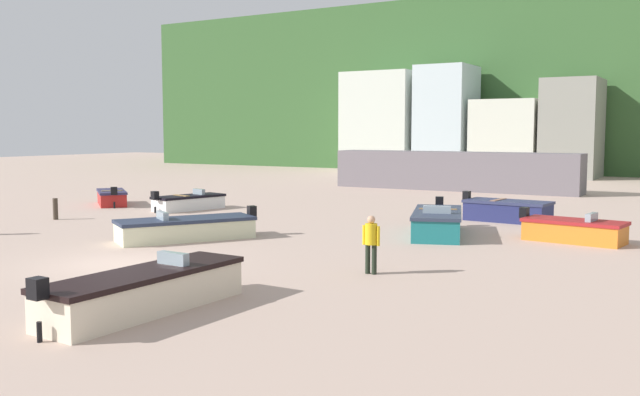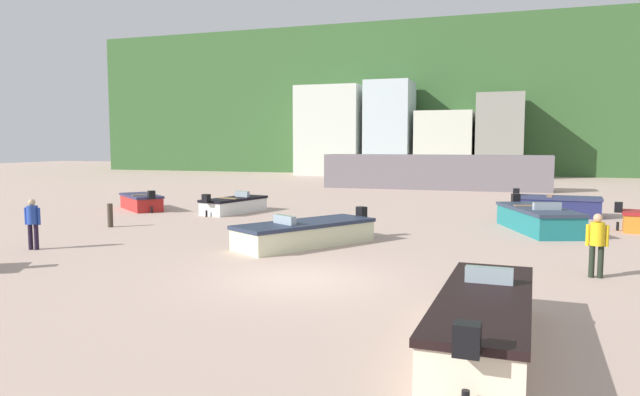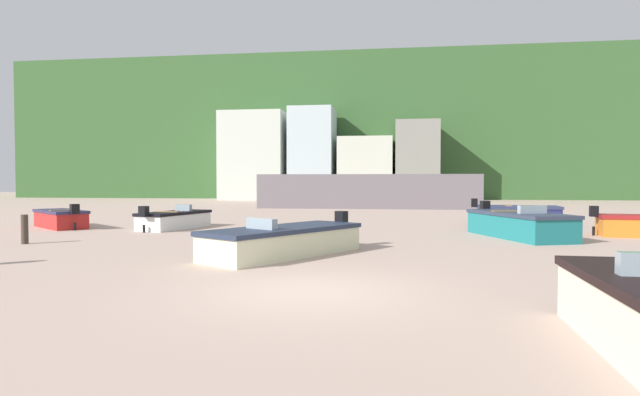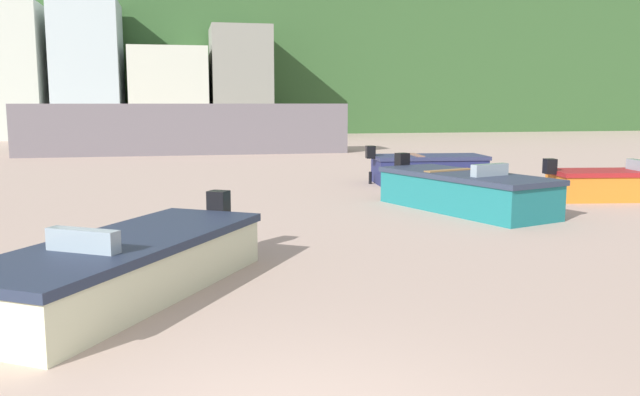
{
  "view_description": "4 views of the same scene",
  "coord_description": "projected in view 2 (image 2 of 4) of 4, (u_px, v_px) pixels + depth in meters",
  "views": [
    {
      "loc": [
        15.42,
        -14.53,
        3.92
      ],
      "look_at": [
        -1.13,
        13.59,
        0.78
      ],
      "focal_mm": 39.12,
      "sensor_mm": 36.0,
      "label": 1
    },
    {
      "loc": [
        4.91,
        -13.13,
        3.34
      ],
      "look_at": [
        -4.34,
        14.85,
        0.57
      ],
      "focal_mm": 32.22,
      "sensor_mm": 36.0,
      "label": 2
    },
    {
      "loc": [
        1.52,
        -9.55,
        2.04
      ],
      "look_at": [
        -1.68,
        13.38,
        1.3
      ],
      "focal_mm": 29.61,
      "sensor_mm": 36.0,
      "label": 3
    },
    {
      "loc": [
        -0.67,
        -4.49,
        2.59
      ],
      "look_at": [
        1.17,
        4.27,
        1.29
      ],
      "focal_mm": 36.95,
      "sensor_mm": 36.0,
      "label": 4
    }
  ],
  "objects": [
    {
      "name": "boat_cream_0",
      "position": [
        305.0,
        233.0,
        18.95
      ],
      "size": [
        4.02,
        5.05,
        1.11
      ],
      "rotation": [
        0.0,
        0.0,
        2.59
      ],
      "color": "beige",
      "rests_on": "ground"
    },
    {
      "name": "boat_cream_1",
      "position": [
        484.0,
        321.0,
        9.33
      ],
      "size": [
        1.63,
        5.32,
        1.22
      ],
      "rotation": [
        0.0,
        0.0,
        6.24
      ],
      "color": "beige",
      "rests_on": "ground"
    },
    {
      "name": "beach_walker_distant",
      "position": [
        33.0,
        220.0,
        18.12
      ],
      "size": [
        0.54,
        0.4,
        1.62
      ],
      "rotation": [
        0.0,
        0.0,
        3.34
      ],
      "color": "black",
      "rests_on": "ground"
    },
    {
      "name": "harbor_pier",
      "position": [
        434.0,
        172.0,
        42.62
      ],
      "size": [
        16.44,
        2.4,
        2.55
      ],
      "primitive_type": "cube",
      "color": "slate",
      "rests_on": "ground"
    },
    {
      "name": "ground_plane",
      "position": [
        298.0,
        279.0,
        14.26
      ],
      "size": [
        160.0,
        160.0,
        0.0
      ],
      "primitive_type": "plane",
      "color": "#BB9F8E"
    },
    {
      "name": "boat_teal_4",
      "position": [
        538.0,
        219.0,
        22.0
      ],
      "size": [
        3.19,
        4.98,
        1.24
      ],
      "rotation": [
        0.0,
        0.0,
        3.48
      ],
      "color": "#1B7073",
      "rests_on": "ground"
    },
    {
      "name": "boat_navy_3",
      "position": [
        559.0,
        206.0,
        26.74
      ],
      "size": [
        3.95,
        2.02,
        1.23
      ],
      "rotation": [
        0.0,
        0.0,
        4.62
      ],
      "color": "navy",
      "rests_on": "ground"
    },
    {
      "name": "headland_hill",
      "position": [
        472.0,
        106.0,
        75.86
      ],
      "size": [
        90.0,
        32.0,
        16.82
      ],
      "primitive_type": "cube",
      "color": "#34592C",
      "rests_on": "ground"
    },
    {
      "name": "townhouse_far_left",
      "position": [
        333.0,
        131.0,
        62.84
      ],
      "size": [
        6.88,
        6.77,
        9.52
      ],
      "primitive_type": "cube",
      "color": "beige",
      "rests_on": "ground"
    },
    {
      "name": "boat_red_6",
      "position": [
        141.0,
        202.0,
        29.3
      ],
      "size": [
        3.48,
        3.18,
        1.1
      ],
      "rotation": [
        0.0,
        0.0,
        0.89
      ],
      "color": "red",
      "rests_on": "ground"
    },
    {
      "name": "townhouse_centre_right",
      "position": [
        445.0,
        144.0,
        59.0
      ],
      "size": [
        5.64,
        6.38,
        6.64
      ],
      "primitive_type": "cube",
      "color": "beige",
      "rests_on": "ground"
    },
    {
      "name": "townhouse_centre_left",
      "position": [
        390.0,
        129.0,
        60.14
      ],
      "size": [
        4.63,
        5.34,
        9.83
      ],
      "primitive_type": "cube",
      "color": "#B2C3C6",
      "rests_on": "ground"
    },
    {
      "name": "townhouse_right",
      "position": [
        500.0,
        136.0,
        56.84
      ],
      "size": [
        4.43,
        5.49,
        8.26
      ],
      "primitive_type": "cube",
      "color": "gray",
      "rests_on": "ground"
    },
    {
      "name": "mooring_post_near_water",
      "position": [
        110.0,
        215.0,
        23.12
      ],
      "size": [
        0.22,
        0.22,
        0.95
      ],
      "primitive_type": "cylinder",
      "color": "#41362B",
      "rests_on": "ground"
    },
    {
      "name": "boat_white_7",
      "position": [
        234.0,
        205.0,
        27.99
      ],
      "size": [
        2.2,
        4.01,
        1.05
      ],
      "rotation": [
        0.0,
        0.0,
        6.05
      ],
      "color": "white",
      "rests_on": "ground"
    },
    {
      "name": "beach_walker_foreground",
      "position": [
        597.0,
        240.0,
        14.3
      ],
      "size": [
        0.53,
        0.35,
        1.62
      ],
      "rotation": [
        0.0,
        0.0,
        3.12
      ],
      "color": "black",
      "rests_on": "ground"
    }
  ]
}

